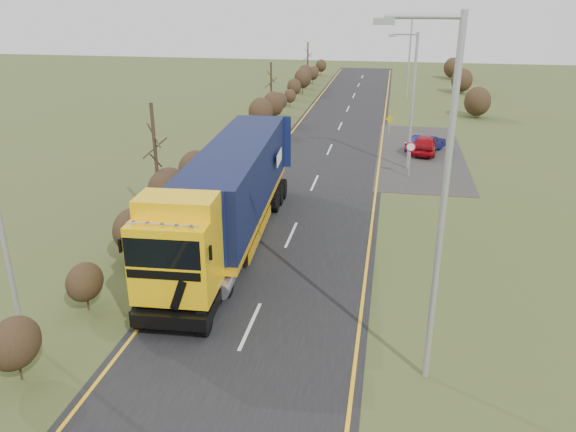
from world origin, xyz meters
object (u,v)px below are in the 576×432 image
(car_blue_sedan, at_px, (426,143))
(streetlight_near, at_px, (439,195))
(lorry, at_px, (230,192))
(car_red_hatchback, at_px, (425,144))
(speed_sign, at_px, (410,153))

(car_blue_sedan, height_order, streetlight_near, streetlight_near)
(lorry, xyz_separation_m, car_blue_sedan, (9.38, 18.12, -1.90))
(car_red_hatchback, xyz_separation_m, streetlight_near, (-1.18, -25.91, 5.03))
(car_red_hatchback, bearing_deg, car_blue_sedan, -91.58)
(car_blue_sedan, xyz_separation_m, streetlight_near, (-1.24, -26.31, 5.09))
(streetlight_near, relative_size, speed_sign, 4.58)
(lorry, distance_m, streetlight_near, 11.98)
(car_red_hatchback, distance_m, streetlight_near, 26.42)
(car_red_hatchback, relative_size, streetlight_near, 0.39)
(streetlight_near, bearing_deg, speed_sign, 90.15)
(car_red_hatchback, bearing_deg, streetlight_near, 94.81)
(lorry, distance_m, speed_sign, 14.29)
(lorry, relative_size, streetlight_near, 1.56)
(car_red_hatchback, height_order, streetlight_near, streetlight_near)
(lorry, height_order, streetlight_near, streetlight_near)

